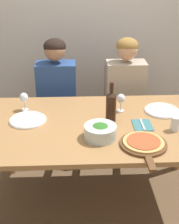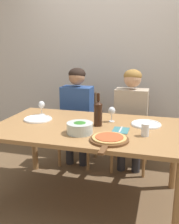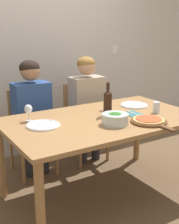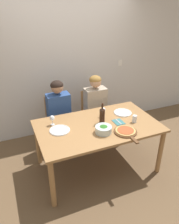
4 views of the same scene
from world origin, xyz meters
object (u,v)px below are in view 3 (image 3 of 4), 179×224
at_px(person_man, 87,99).
at_px(broccoli_bowl, 115,119).
at_px(water_tumbler, 156,107).
at_px(dinner_plate_left, 43,125).
at_px(wine_glass_left, 28,110).
at_px(fork_on_napkin, 133,114).
at_px(chair_right, 83,118).
at_px(person_woman, 32,107).
at_px(pizza_on_board, 149,121).
at_px(wine_bottle, 108,102).
at_px(wine_glass_right, 106,100).
at_px(chair_left, 30,127).
at_px(dinner_plate_right, 134,105).

height_order(person_man, broccoli_bowl, person_man).
relative_size(broccoli_bowl, water_tumbler, 2.11).
xyz_separation_m(dinner_plate_left, wine_glass_left, (-0.05, 0.20, 0.10)).
distance_m(broccoli_bowl, fork_on_napkin, 0.37).
height_order(chair_right, water_tumbler, chair_right).
bearing_deg(person_woman, broccoli_bowl, -70.00).
height_order(person_man, water_tumbler, person_man).
xyz_separation_m(pizza_on_board, water_tumbler, (0.27, 0.20, 0.04)).
bearing_deg(chair_right, pizza_on_board, -91.94).
relative_size(person_woman, wine_bottle, 3.98).
bearing_deg(wine_glass_left, wine_glass_right, -4.01).
height_order(chair_right, pizza_on_board, chair_right).
bearing_deg(wine_glass_left, water_tumbler, -18.96).
relative_size(person_man, fork_on_napkin, 6.90).
height_order(chair_left, fork_on_napkin, chair_left).
distance_m(wine_glass_right, water_tumbler, 0.49).
relative_size(chair_right, wine_glass_left, 6.01).
distance_m(chair_right, person_man, 0.27).
bearing_deg(person_woman, water_tumbler, -44.71).
height_order(chair_left, wine_glass_right, wine_glass_right).
height_order(broccoli_bowl, dinner_plate_right, broccoli_bowl).
xyz_separation_m(person_woman, water_tumbler, (0.90, -0.89, 0.08)).
height_order(chair_left, person_woman, person_woman).
relative_size(person_woman, dinner_plate_right, 4.37).
distance_m(dinner_plate_right, wine_glass_left, 1.13).
bearing_deg(water_tumbler, person_man, 104.17).
bearing_deg(dinner_plate_left, pizza_on_board, -25.52).
bearing_deg(wine_glass_right, fork_on_napkin, -62.24).
bearing_deg(wine_bottle, water_tumbler, -20.77).
distance_m(person_man, wine_bottle, 0.77).
relative_size(dinner_plate_right, fork_on_napkin, 1.58).
distance_m(person_woman, water_tumbler, 1.27).
relative_size(chair_left, water_tumbler, 8.43).
bearing_deg(dinner_plate_right, person_man, 110.23).
xyz_separation_m(person_woman, pizza_on_board, (0.64, -1.09, 0.04)).
relative_size(pizza_on_board, wine_glass_left, 3.02).
distance_m(wine_bottle, dinner_plate_left, 0.65).
bearing_deg(wine_glass_right, broccoli_bowl, -115.40).
xyz_separation_m(dinner_plate_left, wine_glass_right, (0.73, 0.14, 0.10)).
height_order(wine_bottle, water_tumbler, wine_bottle).
distance_m(water_tumbler, fork_on_napkin, 0.24).
bearing_deg(fork_on_napkin, chair_left, 126.69).
xyz_separation_m(chair_right, person_man, (0.00, -0.11, 0.25)).
height_order(person_woman, dinner_plate_right, person_woman).
relative_size(chair_right, person_man, 0.73).
bearing_deg(dinner_plate_left, dinner_plate_right, 6.40).
height_order(wine_glass_right, fork_on_napkin, wine_glass_right).
xyz_separation_m(person_woman, wine_glass_left, (-0.23, -0.50, 0.13)).
height_order(dinner_plate_right, fork_on_napkin, dinner_plate_right).
xyz_separation_m(chair_right, pizza_on_board, (-0.04, -1.20, 0.29)).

